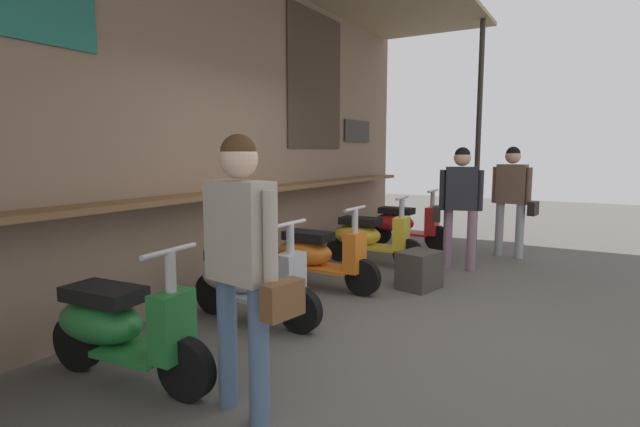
{
  "coord_description": "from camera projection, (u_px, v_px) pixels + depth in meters",
  "views": [
    {
      "loc": [
        -4.03,
        -1.68,
        1.56
      ],
      "look_at": [
        1.26,
        1.4,
        0.78
      ],
      "focal_mm": 27.15,
      "sensor_mm": 36.0,
      "label": 1
    }
  ],
  "objects": [
    {
      "name": "ground_plane",
      "position": [
        382.0,
        321.0,
        4.49
      ],
      "size": [
        25.83,
        25.83,
        0.0
      ],
      "primitive_type": "plane",
      "color": "#56544F"
    },
    {
      "name": "market_stall_facade",
      "position": [
        222.0,
        107.0,
        5.19
      ],
      "size": [
        9.22,
        2.21,
        3.71
      ],
      "color": "#7F6651",
      "rests_on": "ground_plane"
    },
    {
      "name": "scooter_green",
      "position": [
        118.0,
        326.0,
        3.27
      ],
      "size": [
        0.5,
        1.4,
        0.97
      ],
      "rotation": [
        0.0,
        0.0,
        -1.49
      ],
      "color": "#237533",
      "rests_on": "ground_plane"
    },
    {
      "name": "scooter_silver",
      "position": [
        247.0,
        280.0,
        4.45
      ],
      "size": [
        0.46,
        1.4,
        0.97
      ],
      "rotation": [
        0.0,
        0.0,
        -1.58
      ],
      "color": "#B2B5BA",
      "rests_on": "ground_plane"
    },
    {
      "name": "scooter_orange",
      "position": [
        317.0,
        255.0,
        5.54
      ],
      "size": [
        0.46,
        1.4,
        0.97
      ],
      "rotation": [
        0.0,
        0.0,
        -1.58
      ],
      "color": "orange",
      "rests_on": "ground_plane"
    },
    {
      "name": "scooter_yellow",
      "position": [
        368.0,
        237.0,
        6.73
      ],
      "size": [
        0.47,
        1.4,
        0.97
      ],
      "rotation": [
        0.0,
        0.0,
        -1.53
      ],
      "color": "gold",
      "rests_on": "ground_plane"
    },
    {
      "name": "scooter_red",
      "position": [
        403.0,
        224.0,
        7.92
      ],
      "size": [
        0.46,
        1.4,
        0.97
      ],
      "rotation": [
        0.0,
        0.0,
        -1.57
      ],
      "color": "red",
      "rests_on": "ground_plane"
    },
    {
      "name": "shopper_with_handbag",
      "position": [
        242.0,
        249.0,
        2.77
      ],
      "size": [
        0.3,
        0.67,
        1.66
      ],
      "rotation": [
        0.0,
        0.0,
        -0.16
      ],
      "color": "slate",
      "rests_on": "ground_plane"
    },
    {
      "name": "shopper_browsing",
      "position": [
        460.0,
        196.0,
        6.37
      ],
      "size": [
        0.41,
        0.64,
        1.62
      ],
      "rotation": [
        0.0,
        0.0,
        3.45
      ],
      "color": "gray",
      "rests_on": "ground_plane"
    },
    {
      "name": "shopper_passing",
      "position": [
        512.0,
        191.0,
        7.1
      ],
      "size": [
        0.28,
        0.66,
        1.64
      ],
      "rotation": [
        0.0,
        0.0,
        -0.13
      ],
      "color": "#999EA8",
      "rests_on": "ground_plane"
    },
    {
      "name": "merchandise_crate",
      "position": [
        419.0,
        270.0,
        5.54
      ],
      "size": [
        0.54,
        0.47,
        0.43
      ],
      "primitive_type": "cube",
      "rotation": [
        0.0,
        0.0,
        -0.24
      ],
      "color": "#3D3833",
      "rests_on": "ground_plane"
    }
  ]
}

